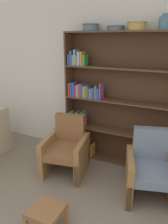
{
  "coord_description": "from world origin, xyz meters",
  "views": [
    {
      "loc": [
        0.94,
        -0.59,
        2.07
      ],
      "look_at": [
        -0.49,
        2.39,
        0.95
      ],
      "focal_mm": 35.0,
      "sensor_mm": 36.0,
      "label": 1
    }
  ],
  "objects_px": {
    "bookshelf": "(111,103)",
    "bowl_sage": "(91,27)",
    "bowl_copper": "(137,25)",
    "bowl_slate": "(116,28)",
    "armchair_cushioned": "(150,169)",
    "armchair_leather": "(66,149)",
    "vase_tall": "(165,23)",
    "footstool": "(46,212)"
  },
  "relations": [
    {
      "from": "vase_tall",
      "to": "footstool",
      "type": "bearing_deg",
      "value": -115.46
    },
    {
      "from": "bookshelf",
      "to": "armchair_leather",
      "type": "bearing_deg",
      "value": -127.2
    },
    {
      "from": "bookshelf",
      "to": "bowl_sage",
      "type": "xyz_separation_m",
      "value": [
        -0.38,
        -0.02,
        1.2
      ]
    },
    {
      "from": "bowl_sage",
      "to": "armchair_leather",
      "type": "relative_size",
      "value": 0.3
    },
    {
      "from": "bowl_sage",
      "to": "bowl_slate",
      "type": "distance_m",
      "value": 0.41
    },
    {
      "from": "bowl_sage",
      "to": "bowl_copper",
      "type": "height_order",
      "value": "bowl_copper"
    },
    {
      "from": "vase_tall",
      "to": "armchair_cushioned",
      "type": "relative_size",
      "value": 0.23
    },
    {
      "from": "bowl_slate",
      "to": "vase_tall",
      "type": "xyz_separation_m",
      "value": [
        0.69,
        0.0,
        0.05
      ]
    },
    {
      "from": "armchair_cushioned",
      "to": "vase_tall",
      "type": "bearing_deg",
      "value": -98.05
    },
    {
      "from": "bowl_sage",
      "to": "footstool",
      "type": "distance_m",
      "value": 2.68
    },
    {
      "from": "bowl_copper",
      "to": "armchair_leather",
      "type": "bearing_deg",
      "value": -142.74
    },
    {
      "from": "bookshelf",
      "to": "bowl_slate",
      "type": "xyz_separation_m",
      "value": [
        0.03,
        -0.02,
        1.18
      ]
    },
    {
      "from": "bowl_copper",
      "to": "armchair_leather",
      "type": "distance_m",
      "value": 2.14
    },
    {
      "from": "vase_tall",
      "to": "armchair_cushioned",
      "type": "xyz_separation_m",
      "value": [
        0.1,
        -0.64,
        -1.88
      ]
    },
    {
      "from": "armchair_leather",
      "to": "armchair_cushioned",
      "type": "bearing_deg",
      "value": 168.98
    },
    {
      "from": "armchair_cushioned",
      "to": "footstool",
      "type": "height_order",
      "value": "armchair_cushioned"
    },
    {
      "from": "armchair_leather",
      "to": "footstool",
      "type": "height_order",
      "value": "armchair_leather"
    },
    {
      "from": "bowl_sage",
      "to": "bowl_copper",
      "type": "relative_size",
      "value": 0.95
    },
    {
      "from": "bowl_sage",
      "to": "armchair_leather",
      "type": "height_order",
      "value": "bowl_sage"
    },
    {
      "from": "bowl_sage",
      "to": "vase_tall",
      "type": "distance_m",
      "value": 1.09
    },
    {
      "from": "bowl_slate",
      "to": "vase_tall",
      "type": "height_order",
      "value": "vase_tall"
    },
    {
      "from": "bookshelf",
      "to": "bowl_slate",
      "type": "bearing_deg",
      "value": -37.55
    },
    {
      "from": "bookshelf",
      "to": "bowl_copper",
      "type": "distance_m",
      "value": 1.25
    },
    {
      "from": "bowl_sage",
      "to": "footstool",
      "type": "xyz_separation_m",
      "value": [
        0.26,
        -1.76,
        -2.01
      ]
    },
    {
      "from": "bowl_sage",
      "to": "armchair_cushioned",
      "type": "xyz_separation_m",
      "value": [
        1.19,
        -0.64,
        -1.85
      ]
    },
    {
      "from": "bookshelf",
      "to": "vase_tall",
      "type": "height_order",
      "value": "vase_tall"
    },
    {
      "from": "bowl_sage",
      "to": "armchair_leather",
      "type": "xyz_separation_m",
      "value": [
        -0.13,
        -0.64,
        -1.85
      ]
    },
    {
      "from": "bowl_copper",
      "to": "armchair_leather",
      "type": "relative_size",
      "value": 0.32
    },
    {
      "from": "vase_tall",
      "to": "bowl_sage",
      "type": "bearing_deg",
      "value": 180.0
    },
    {
      "from": "bowl_copper",
      "to": "armchair_cushioned",
      "type": "distance_m",
      "value": 2.02
    },
    {
      "from": "bookshelf",
      "to": "armchair_cushioned",
      "type": "bearing_deg",
      "value": -39.26
    },
    {
      "from": "bowl_sage",
      "to": "armchair_leather",
      "type": "distance_m",
      "value": 1.96
    },
    {
      "from": "armchair_cushioned",
      "to": "bowl_sage",
      "type": "bearing_deg",
      "value": -44.89
    },
    {
      "from": "bowl_copper",
      "to": "bookshelf",
      "type": "bearing_deg",
      "value": 176.06
    },
    {
      "from": "vase_tall",
      "to": "armchair_cushioned",
      "type": "bearing_deg",
      "value": -81.48
    },
    {
      "from": "bowl_copper",
      "to": "footstool",
      "type": "relative_size",
      "value": 0.79
    },
    {
      "from": "armchair_leather",
      "to": "bowl_slate",
      "type": "bearing_deg",
      "value": -140.79
    },
    {
      "from": "bowl_slate",
      "to": "armchair_cushioned",
      "type": "height_order",
      "value": "bowl_slate"
    },
    {
      "from": "vase_tall",
      "to": "armchair_leather",
      "type": "bearing_deg",
      "value": -152.33
    },
    {
      "from": "armchair_leather",
      "to": "armchair_cushioned",
      "type": "height_order",
      "value": "same"
    },
    {
      "from": "bowl_sage",
      "to": "armchair_cushioned",
      "type": "distance_m",
      "value": 2.29
    },
    {
      "from": "bowl_slate",
      "to": "armchair_leather",
      "type": "distance_m",
      "value": 2.01
    }
  ]
}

